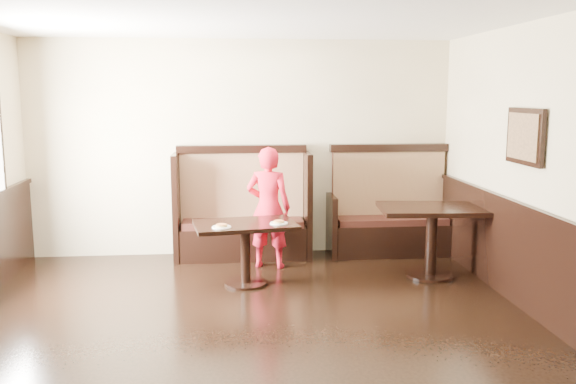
{
  "coord_description": "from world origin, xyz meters",
  "views": [
    {
      "loc": [
        -0.15,
        -4.48,
        2.12
      ],
      "look_at": [
        0.5,
        2.35,
        1.0
      ],
      "focal_mm": 38.0,
      "sensor_mm": 36.0,
      "label": 1
    }
  ],
  "objects": [
    {
      "name": "ground",
      "position": [
        0.0,
        0.0,
        0.0
      ],
      "size": [
        7.0,
        7.0,
        0.0
      ],
      "primitive_type": "plane",
      "color": "black",
      "rests_on": "ground"
    },
    {
      "name": "room_shell",
      "position": [
        -0.3,
        0.28,
        0.67
      ],
      "size": [
        7.0,
        7.0,
        7.0
      ],
      "color": "beige",
      "rests_on": "ground"
    },
    {
      "name": "booth_main",
      "position": [
        0.0,
        3.3,
        0.53
      ],
      "size": [
        1.75,
        0.72,
        1.45
      ],
      "color": "black",
      "rests_on": "ground"
    },
    {
      "name": "booth_neighbor",
      "position": [
        1.95,
        3.29,
        0.48
      ],
      "size": [
        1.65,
        0.72,
        1.45
      ],
      "color": "black",
      "rests_on": "ground"
    },
    {
      "name": "table_main",
      "position": [
        0.0,
        2.11,
        0.54
      ],
      "size": [
        1.19,
        0.85,
        0.7
      ],
      "rotation": [
        0.0,
        0.0,
        0.16
      ],
      "color": "black",
      "rests_on": "ground"
    },
    {
      "name": "table_neighbor",
      "position": [
        2.16,
        2.2,
        0.62
      ],
      "size": [
        1.25,
        0.87,
        0.83
      ],
      "rotation": [
        0.0,
        0.0,
        -0.08
      ],
      "color": "black",
      "rests_on": "ground"
    },
    {
      "name": "child",
      "position": [
        0.3,
        2.78,
        0.74
      ],
      "size": [
        0.61,
        0.48,
        1.48
      ],
      "primitive_type": "imported",
      "rotation": [
        0.0,
        0.0,
        2.88
      ],
      "color": "red",
      "rests_on": "ground"
    },
    {
      "name": "pizza_plate_left",
      "position": [
        -0.25,
        1.89,
        0.72
      ],
      "size": [
        0.2,
        0.2,
        0.04
      ],
      "color": "white",
      "rests_on": "table_main"
    },
    {
      "name": "pizza_plate_right",
      "position": [
        0.37,
        2.03,
        0.72
      ],
      "size": [
        0.2,
        0.2,
        0.04
      ],
      "color": "white",
      "rests_on": "table_main"
    }
  ]
}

